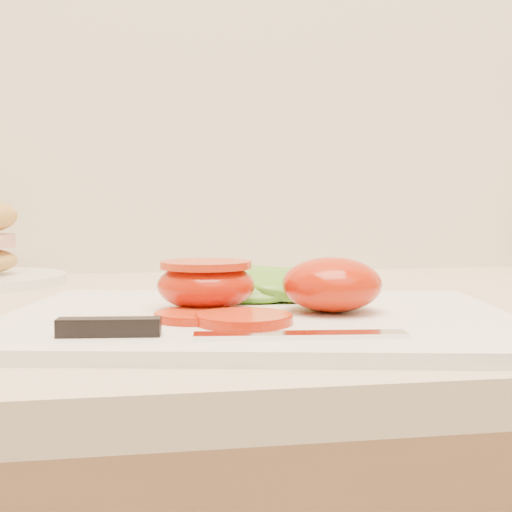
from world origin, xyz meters
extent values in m
cube|color=white|center=(-0.38, 1.54, 0.94)|extent=(0.45, 0.36, 0.01)
ellipsoid|color=#B82508|center=(-0.32, 1.53, 0.96)|extent=(0.08, 0.08, 0.04)
ellipsoid|color=#B82508|center=(-0.42, 1.56, 0.96)|extent=(0.08, 0.08, 0.04)
cylinder|color=#B41707|center=(-0.42, 1.56, 0.98)|extent=(0.08, 0.08, 0.01)
cylinder|color=#CC481A|center=(-0.40, 1.49, 0.94)|extent=(0.07, 0.07, 0.01)
cylinder|color=#CC481A|center=(-0.43, 1.51, 0.94)|extent=(0.06, 0.06, 0.01)
ellipsoid|color=#5DAB2D|center=(-0.38, 1.62, 0.95)|extent=(0.15, 0.10, 0.03)
ellipsoid|color=#5DAB2D|center=(-0.33, 1.62, 0.95)|extent=(0.14, 0.13, 0.02)
cube|color=silver|center=(-0.37, 1.43, 0.94)|extent=(0.14, 0.03, 0.00)
cube|color=black|center=(-0.49, 1.46, 0.95)|extent=(0.07, 0.02, 0.01)
camera|label=1|loc=(-0.47, 1.03, 1.02)|focal=45.00mm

